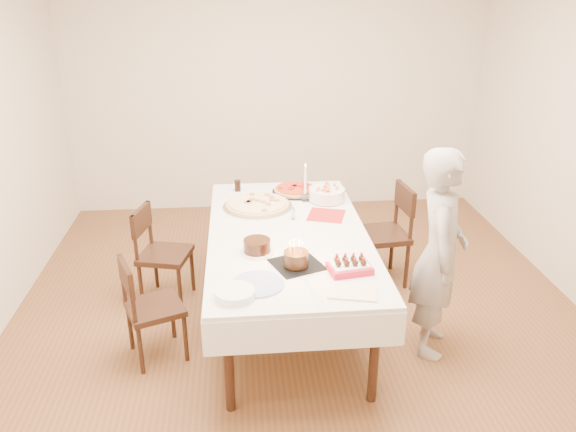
{
  "coord_description": "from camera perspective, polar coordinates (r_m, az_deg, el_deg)",
  "views": [
    {
      "loc": [
        -0.44,
        -3.59,
        2.45
      ],
      "look_at": [
        -0.1,
        0.09,
        0.88
      ],
      "focal_mm": 35.0,
      "sensor_mm": 36.0,
      "label": 1
    }
  ],
  "objects": [
    {
      "name": "red_placemat",
      "position": [
        4.36,
        3.91,
        0.06
      ],
      "size": [
        0.34,
        0.34,
        0.01
      ],
      "primitive_type": "cube",
      "rotation": [
        0.0,
        0.0,
        -0.31
      ],
      "color": "#B21E1E",
      "rests_on": "dining_table"
    },
    {
      "name": "pizza_pepperoni",
      "position": [
        4.81,
        0.76,
        2.67
      ],
      "size": [
        0.45,
        0.45,
        0.04
      ],
      "primitive_type": "cylinder",
      "rotation": [
        0.0,
        0.0,
        -0.14
      ],
      "color": "red",
      "rests_on": "dining_table"
    },
    {
      "name": "cola_glass",
      "position": [
        4.86,
        -5.14,
        3.09
      ],
      "size": [
        0.07,
        0.07,
        0.1
      ],
      "primitive_type": "cylinder",
      "rotation": [
        0.0,
        0.0,
        0.42
      ],
      "color": "black",
      "rests_on": "dining_table"
    },
    {
      "name": "pasta_bowl",
      "position": [
        4.64,
        3.96,
        2.23
      ],
      "size": [
        0.32,
        0.32,
        0.1
      ],
      "primitive_type": "cylinder",
      "rotation": [
        0.0,
        0.0,
        0.09
      ],
      "color": "white",
      "rests_on": "dining_table"
    },
    {
      "name": "chair_left_savory",
      "position": [
        4.61,
        -12.38,
        -3.88
      ],
      "size": [
        0.5,
        0.5,
        0.8
      ],
      "primitive_type": null,
      "rotation": [
        0.0,
        0.0,
        2.9
      ],
      "color": "black",
      "rests_on": "floor"
    },
    {
      "name": "chair_right_savory",
      "position": [
        4.84,
        9.5,
        -1.89
      ],
      "size": [
        0.49,
        0.49,
        0.87
      ],
      "primitive_type": null,
      "rotation": [
        0.0,
        0.0,
        0.1
      ],
      "color": "black",
      "rests_on": "floor"
    },
    {
      "name": "chair_left_dessert",
      "position": [
        3.97,
        -13.39,
        -9.04
      ],
      "size": [
        0.51,
        0.51,
        0.77
      ],
      "primitive_type": null,
      "rotation": [
        0.0,
        0.0,
        3.52
      ],
      "color": "black",
      "rests_on": "floor"
    },
    {
      "name": "taper_candle",
      "position": [
        4.59,
        1.77,
        3.48
      ],
      "size": [
        0.09,
        0.09,
        0.33
      ],
      "primitive_type": "cylinder",
      "rotation": [
        0.0,
        0.0,
        -0.3
      ],
      "color": "white",
      "rests_on": "dining_table"
    },
    {
      "name": "plate_stack",
      "position": [
        3.28,
        -5.4,
        -7.84
      ],
      "size": [
        0.27,
        0.27,
        0.05
      ],
      "primitive_type": "cylinder",
      "rotation": [
        0.0,
        0.0,
        -0.18
      ],
      "color": "white",
      "rests_on": "dining_table"
    },
    {
      "name": "box_lid",
      "position": [
        3.34,
        6.56,
        -7.73
      ],
      "size": [
        0.32,
        0.25,
        0.02
      ],
      "primitive_type": "cube",
      "rotation": [
        0.0,
        0.0,
        -0.24
      ],
      "color": "beige",
      "rests_on": "dining_table"
    },
    {
      "name": "dining_table",
      "position": [
        4.24,
        -0.0,
        -6.26
      ],
      "size": [
        1.79,
        2.4,
        0.75
      ],
      "primitive_type": "cube",
      "rotation": [
        0.0,
        0.0,
        -0.34
      ],
      "color": "white",
      "rests_on": "floor"
    },
    {
      "name": "person",
      "position": [
        3.92,
        15.12,
        -3.71
      ],
      "size": [
        0.5,
        0.62,
        1.48
      ],
      "primitive_type": "imported",
      "rotation": [
        0.0,
        0.0,
        1.26
      ],
      "color": "#A29D99",
      "rests_on": "floor"
    },
    {
      "name": "strawberry_box",
      "position": [
        3.54,
        6.29,
        -5.16
      ],
      "size": [
        0.29,
        0.22,
        0.07
      ],
      "primitive_type": null,
      "rotation": [
        0.0,
        0.0,
        0.16
      ],
      "color": "red",
      "rests_on": "dining_table"
    },
    {
      "name": "layer_cake",
      "position": [
        3.76,
        -3.17,
        -3.08
      ],
      "size": [
        0.27,
        0.27,
        0.09
      ],
      "primitive_type": "cylinder",
      "rotation": [
        0.0,
        0.0,
        -0.16
      ],
      "color": "black",
      "rests_on": "dining_table"
    },
    {
      "name": "birthday_cake",
      "position": [
        3.56,
        0.83,
        -3.87
      ],
      "size": [
        0.2,
        0.2,
        0.16
      ],
      "primitive_type": "cylinder",
      "rotation": [
        0.0,
        0.0,
        0.29
      ],
      "color": "#38200F",
      "rests_on": "dining_table"
    },
    {
      "name": "shaker_pair",
      "position": [
        4.27,
        0.54,
        0.16
      ],
      "size": [
        0.08,
        0.08,
        0.08
      ],
      "primitive_type": null,
      "rotation": [
        0.0,
        0.0,
        0.17
      ],
      "color": "white",
      "rests_on": "dining_table"
    },
    {
      "name": "pizza_white",
      "position": [
        4.51,
        -3.12,
        1.17
      ],
      "size": [
        0.57,
        0.57,
        0.04
      ],
      "primitive_type": "cylinder",
      "rotation": [
        0.0,
        0.0,
        0.01
      ],
      "color": "beige",
      "rests_on": "dining_table"
    },
    {
      "name": "cake_board",
      "position": [
        3.62,
        0.91,
        -4.98
      ],
      "size": [
        0.38,
        0.38,
        0.01
      ],
      "primitive_type": "cube",
      "rotation": [
        0.0,
        0.0,
        0.37
      ],
      "color": "black",
      "rests_on": "dining_table"
    },
    {
      "name": "floor",
      "position": [
        4.37,
        1.41,
        -11.06
      ],
      "size": [
        5.0,
        5.0,
        0.0
      ],
      "primitive_type": "plane",
      "color": "brown",
      "rests_on": "ground"
    },
    {
      "name": "wall_back",
      "position": [
        6.2,
        -1.17,
        12.86
      ],
      "size": [
        4.5,
        0.04,
        2.7
      ],
      "primitive_type": "cube",
      "color": "beige",
      "rests_on": "floor"
    },
    {
      "name": "china_plate",
      "position": [
        3.4,
        -3.12,
        -6.91
      ],
      "size": [
        0.35,
        0.35,
        0.01
      ],
      "primitive_type": "cylinder",
      "rotation": [
        0.0,
        0.0,
        0.08
      ],
      "color": "white",
      "rests_on": "dining_table"
    }
  ]
}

